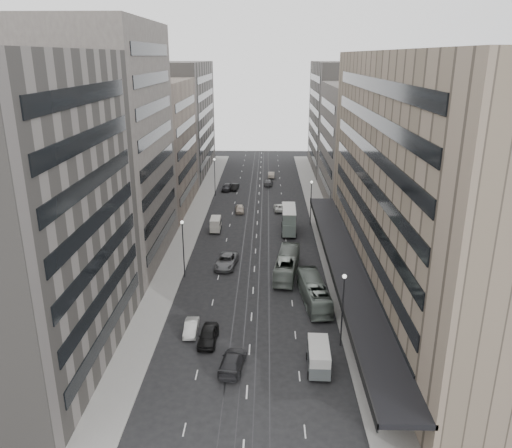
# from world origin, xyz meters

# --- Properties ---
(ground) EXTENTS (220.00, 220.00, 0.00)m
(ground) POSITION_xyz_m (0.00, 0.00, 0.00)
(ground) COLOR black
(ground) RESTS_ON ground
(sidewalk_right) EXTENTS (4.00, 125.00, 0.15)m
(sidewalk_right) POSITION_xyz_m (12.00, 37.50, 0.07)
(sidewalk_right) COLOR gray
(sidewalk_right) RESTS_ON ground
(sidewalk_left) EXTENTS (4.00, 125.00, 0.15)m
(sidewalk_left) POSITION_xyz_m (-12.00, 37.50, 0.07)
(sidewalk_left) COLOR gray
(sidewalk_left) RESTS_ON ground
(department_store) EXTENTS (19.20, 60.00, 30.00)m
(department_store) POSITION_xyz_m (21.45, 8.00, 14.95)
(department_store) COLOR #81705E
(department_store) RESTS_ON ground
(building_right_mid) EXTENTS (15.00, 28.00, 24.00)m
(building_right_mid) POSITION_xyz_m (21.50, 52.00, 12.00)
(building_right_mid) COLOR #4F4A45
(building_right_mid) RESTS_ON ground
(building_right_far) EXTENTS (15.00, 32.00, 28.00)m
(building_right_far) POSITION_xyz_m (21.50, 82.00, 14.00)
(building_right_far) COLOR #625E58
(building_right_far) RESTS_ON ground
(building_left_a) EXTENTS (15.00, 28.00, 30.00)m
(building_left_a) POSITION_xyz_m (-21.50, -8.00, 15.00)
(building_left_a) COLOR #625E58
(building_left_a) RESTS_ON ground
(building_left_b) EXTENTS (15.00, 26.00, 34.00)m
(building_left_b) POSITION_xyz_m (-21.50, 19.00, 17.00)
(building_left_b) COLOR #4F4A45
(building_left_b) RESTS_ON ground
(building_left_c) EXTENTS (15.00, 28.00, 25.00)m
(building_left_c) POSITION_xyz_m (-21.50, 46.00, 12.50)
(building_left_c) COLOR #796B5E
(building_left_c) RESTS_ON ground
(building_left_d) EXTENTS (15.00, 38.00, 28.00)m
(building_left_d) POSITION_xyz_m (-21.50, 79.00, 14.00)
(building_left_d) COLOR #625E58
(building_left_d) RESTS_ON ground
(lamp_right_near) EXTENTS (0.44, 0.44, 8.32)m
(lamp_right_near) POSITION_xyz_m (9.70, -5.00, 5.20)
(lamp_right_near) COLOR #262628
(lamp_right_near) RESTS_ON ground
(lamp_right_far) EXTENTS (0.44, 0.44, 8.32)m
(lamp_right_far) POSITION_xyz_m (9.70, 35.00, 5.20)
(lamp_right_far) COLOR #262628
(lamp_right_far) RESTS_ON ground
(lamp_left_near) EXTENTS (0.44, 0.44, 8.32)m
(lamp_left_near) POSITION_xyz_m (-9.70, 12.00, 5.20)
(lamp_left_near) COLOR #262628
(lamp_left_near) RESTS_ON ground
(lamp_left_far) EXTENTS (0.44, 0.44, 8.32)m
(lamp_left_far) POSITION_xyz_m (-9.70, 55.00, 5.20)
(lamp_left_far) COLOR #262628
(lamp_left_far) RESTS_ON ground
(bus_near) EXTENTS (3.65, 11.10, 3.03)m
(bus_near) POSITION_xyz_m (7.68, 4.70, 1.52)
(bus_near) COLOR gray
(bus_near) RESTS_ON ground
(bus_far) EXTENTS (4.21, 11.64, 3.17)m
(bus_far) POSITION_xyz_m (4.65, 13.17, 1.59)
(bus_far) COLOR gray
(bus_far) RESTS_ON ground
(double_decker) EXTENTS (2.66, 8.14, 4.42)m
(double_decker) POSITION_xyz_m (5.61, 31.10, 2.39)
(double_decker) COLOR slate
(double_decker) RESTS_ON ground
(vw_microbus) EXTENTS (2.39, 4.96, 2.64)m
(vw_microbus) POSITION_xyz_m (6.92, -9.29, 1.47)
(vw_microbus) COLOR #4F5455
(vw_microbus) RESTS_ON ground
(panel_van) EXTENTS (1.97, 3.91, 2.44)m
(panel_van) POSITION_xyz_m (-7.25, 31.31, 1.35)
(panel_van) COLOR beige
(panel_van) RESTS_ON ground
(sedan_0) EXTENTS (2.15, 4.90, 1.64)m
(sedan_0) POSITION_xyz_m (-4.51, -4.63, 0.82)
(sedan_0) COLOR black
(sedan_0) RESTS_ON ground
(sedan_1) EXTENTS (1.51, 4.10, 1.34)m
(sedan_1) POSITION_xyz_m (-6.62, -2.77, 0.67)
(sedan_1) COLOR silver
(sedan_1) RESTS_ON ground
(sedan_2) EXTENTS (3.48, 6.37, 1.69)m
(sedan_2) POSITION_xyz_m (-4.16, 15.75, 0.85)
(sedan_2) COLOR slate
(sedan_2) RESTS_ON ground
(sedan_3) EXTENTS (2.87, 5.64, 1.57)m
(sedan_3) POSITION_xyz_m (-1.57, -9.41, 0.78)
(sedan_3) COLOR #242427
(sedan_3) RESTS_ON ground
(sedan_4) EXTENTS (2.01, 4.32, 1.43)m
(sedan_4) POSITION_xyz_m (-3.60, 42.57, 0.72)
(sedan_4) COLOR beige
(sedan_4) RESTS_ON ground
(sedan_5) EXTENTS (1.94, 4.24, 1.35)m
(sedan_5) POSITION_xyz_m (-5.68, 59.95, 0.67)
(sedan_5) COLOR black
(sedan_5) RESTS_ON ground
(sedan_6) EXTENTS (2.40, 4.93, 1.35)m
(sedan_6) POSITION_xyz_m (4.35, 43.92, 0.68)
(sedan_6) COLOR silver
(sedan_6) RESTS_ON ground
(sedan_7) EXTENTS (2.19, 4.83, 1.37)m
(sedan_7) POSITION_xyz_m (2.12, 64.58, 0.69)
(sedan_7) COLOR #5F5F61
(sedan_7) RESTS_ON ground
(sedan_8) EXTENTS (2.42, 4.90, 1.61)m
(sedan_8) POSITION_xyz_m (-7.46, 59.49, 0.80)
(sedan_8) COLOR #2A2A2C
(sedan_8) RESTS_ON ground
(sedan_9) EXTENTS (1.58, 4.49, 1.48)m
(sedan_9) POSITION_xyz_m (2.85, 72.57, 0.74)
(sedan_9) COLOR beige
(sedan_9) RESTS_ON ground
(pedestrian) EXTENTS (0.77, 0.60, 1.89)m
(pedestrian) POSITION_xyz_m (11.85, -11.79, 1.09)
(pedestrian) COLOR black
(pedestrian) RESTS_ON sidewalk_right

